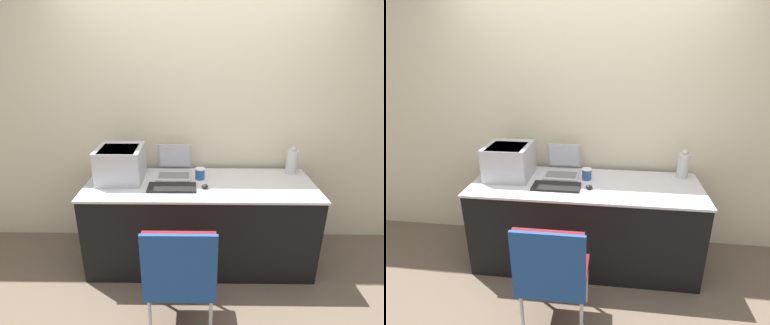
# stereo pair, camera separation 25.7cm
# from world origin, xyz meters

# --- Properties ---
(ground_plane) EXTENTS (14.00, 14.00, 0.00)m
(ground_plane) POSITION_xyz_m (0.00, 0.00, 0.00)
(ground_plane) COLOR #6B5B4C
(wall_back) EXTENTS (8.00, 0.05, 2.60)m
(wall_back) POSITION_xyz_m (0.00, 0.77, 1.30)
(wall_back) COLOR beige
(wall_back) RESTS_ON ground_plane
(table) EXTENTS (1.98, 0.70, 0.79)m
(table) POSITION_xyz_m (0.00, 0.34, 0.40)
(table) COLOR black
(table) RESTS_ON ground_plane
(printer) EXTENTS (0.39, 0.39, 0.30)m
(printer) POSITION_xyz_m (-0.70, 0.41, 0.96)
(printer) COLOR #B2B7BC
(printer) RESTS_ON table
(laptop_left) EXTENTS (0.31, 0.34, 0.27)m
(laptop_left) POSITION_xyz_m (-0.24, 0.54, 0.85)
(laptop_left) COLOR #B7B7BC
(laptop_left) RESTS_ON table
(external_keyboard) EXTENTS (0.40, 0.18, 0.02)m
(external_keyboard) POSITION_xyz_m (-0.24, 0.23, 0.80)
(external_keyboard) COLOR black
(external_keyboard) RESTS_ON table
(coffee_cup) EXTENTS (0.09, 0.09, 0.10)m
(coffee_cup) POSITION_xyz_m (-0.00, 0.43, 0.84)
(coffee_cup) COLOR #285699
(coffee_cup) RESTS_ON table
(mouse) EXTENTS (0.06, 0.05, 0.04)m
(mouse) POSITION_xyz_m (0.04, 0.23, 0.81)
(mouse) COLOR black
(mouse) RESTS_ON table
(metal_pitcher) EXTENTS (0.10, 0.10, 0.26)m
(metal_pitcher) POSITION_xyz_m (0.86, 0.58, 0.91)
(metal_pitcher) COLOR silver
(metal_pitcher) RESTS_ON table
(chair) EXTENTS (0.46, 0.44, 0.90)m
(chair) POSITION_xyz_m (-0.14, -0.49, 0.55)
(chair) COLOR maroon
(chair) RESTS_ON ground_plane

